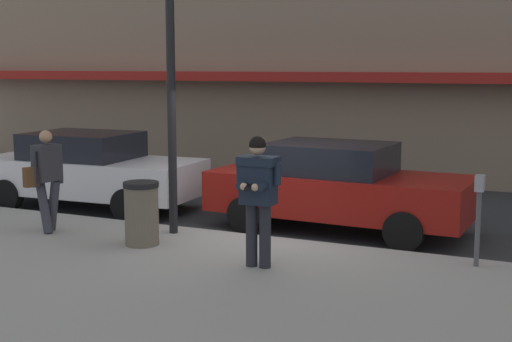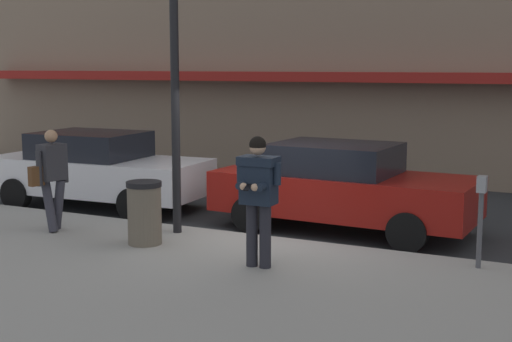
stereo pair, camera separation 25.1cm
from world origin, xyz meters
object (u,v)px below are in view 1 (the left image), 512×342
object	(u,v)px
parked_sedan_near	(89,170)
pedestrian_with_bag	(46,175)
parking_meter	(479,207)
trash_bin	(142,213)
man_texting_on_phone	(258,187)
parked_sedan_mid	(337,186)
street_lamp_post	(171,49)

from	to	relation	value
parked_sedan_near	pedestrian_with_bag	world-z (taller)	pedestrian_with_bag
parking_meter	trash_bin	world-z (taller)	parking_meter
man_texting_on_phone	trash_bin	xyz separation A→B (m)	(-2.14, 0.37, -0.62)
pedestrian_with_bag	parking_meter	xyz separation A→B (m)	(6.73, 0.88, -0.14)
pedestrian_with_bag	trash_bin	size ratio (longest dim) A/B	1.74
pedestrian_with_bag	trash_bin	xyz separation A→B (m)	(1.88, -0.05, -0.47)
parked_sedan_mid	pedestrian_with_bag	distance (m)	4.92
parked_sedan_mid	parking_meter	distance (m)	3.19
man_texting_on_phone	trash_bin	bearing A→B (deg)	170.14
pedestrian_with_bag	parking_meter	distance (m)	6.79
parked_sedan_near	trash_bin	distance (m)	3.91
man_texting_on_phone	street_lamp_post	distance (m)	3.10
parked_sedan_near	parking_meter	size ratio (longest dim) A/B	3.61
pedestrian_with_bag	trash_bin	bearing A→B (deg)	-1.43
parked_sedan_near	street_lamp_post	world-z (taller)	street_lamp_post
parking_meter	man_texting_on_phone	bearing A→B (deg)	-154.39
parked_sedan_near	man_texting_on_phone	distance (m)	5.90
parked_sedan_mid	street_lamp_post	xyz separation A→B (m)	(-2.21, -1.86, 2.35)
street_lamp_post	parking_meter	bearing A→B (deg)	0.59
pedestrian_with_bag	street_lamp_post	bearing A→B (deg)	23.56
man_texting_on_phone	trash_bin	size ratio (longest dim) A/B	1.84
parked_sedan_near	parking_meter	bearing A→B (deg)	-11.64
street_lamp_post	man_texting_on_phone	bearing A→B (deg)	-30.66
parked_sedan_near	man_texting_on_phone	bearing A→B (deg)	-29.70
man_texting_on_phone	trash_bin	world-z (taller)	man_texting_on_phone
trash_bin	parked_sedan_mid	bearing A→B (deg)	50.75
parking_meter	trash_bin	bearing A→B (deg)	-169.16
parked_sedan_near	man_texting_on_phone	size ratio (longest dim) A/B	2.54
street_lamp_post	parked_sedan_near	bearing A→B (deg)	150.99
pedestrian_with_bag	man_texting_on_phone	bearing A→B (deg)	-5.95
parked_sedan_near	pedestrian_with_bag	xyz separation A→B (m)	(1.09, -2.49, 0.32)
parked_sedan_mid	street_lamp_post	size ratio (longest dim) A/B	0.94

